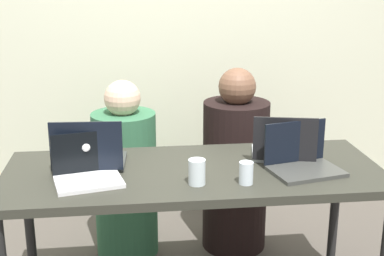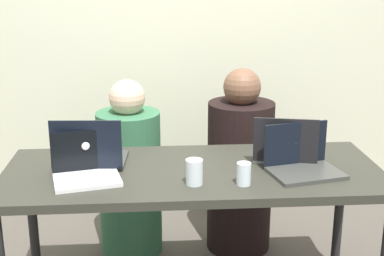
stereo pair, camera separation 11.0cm
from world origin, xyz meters
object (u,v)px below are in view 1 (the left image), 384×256
object	(u,v)px
laptop_front_left	(87,171)
person_on_right	(235,170)
water_glass_right	(246,174)
person_on_left	(125,179)
laptop_front_right	(302,161)
water_glass_center	(197,174)
laptop_back_left	(90,157)
laptop_back_right	(283,149)

from	to	relation	value
laptop_front_left	person_on_right	bearing A→B (deg)	28.45
person_on_right	water_glass_right	bearing A→B (deg)	66.56
person_on_left	laptop_front_left	size ratio (longest dim) A/B	3.26
laptop_front_right	water_glass_center	bearing A→B (deg)	178.81
laptop_back_left	person_on_right	bearing A→B (deg)	-142.54
laptop_front_right	laptop_front_left	bearing A→B (deg)	167.69
laptop_front_left	water_glass_center	distance (m)	0.48
laptop_back_right	water_glass_right	distance (m)	0.38
laptop_front_left	laptop_front_right	bearing A→B (deg)	-12.23
person_on_right	water_glass_center	distance (m)	0.92
person_on_left	laptop_back_left	distance (m)	0.66
laptop_back_right	laptop_front_left	world-z (taller)	laptop_back_right
laptop_back_left	water_glass_center	distance (m)	0.54
laptop_front_right	person_on_left	bearing A→B (deg)	126.57
person_on_left	laptop_front_right	size ratio (longest dim) A/B	2.95
laptop_front_left	water_glass_right	size ratio (longest dim) A/B	3.27
laptop_front_right	laptop_back_right	world-z (taller)	laptop_back_right
person_on_left	person_on_right	bearing A→B (deg)	168.35
laptop_back_left	person_on_left	bearing A→B (deg)	-102.33
person_on_left	laptop_back_left	bearing A→B (deg)	62.44
laptop_front_left	laptop_back_left	distance (m)	0.17
laptop_back_right	laptop_back_left	bearing A→B (deg)	13.12
person_on_right	water_glass_center	bearing A→B (deg)	52.44
water_glass_center	laptop_front_right	bearing A→B (deg)	11.78
laptop_front_right	water_glass_right	bearing A→B (deg)	-169.70
laptop_front_left	water_glass_right	world-z (taller)	laptop_front_left
laptop_back_right	laptop_front_right	bearing A→B (deg)	116.45
person_on_left	water_glass_center	xyz separation A→B (m)	(0.32, -0.80, 0.33)
person_on_left	laptop_front_right	bearing A→B (deg)	127.90
water_glass_center	water_glass_right	size ratio (longest dim) A/B	1.13
laptop_front_right	laptop_back_left	xyz separation A→B (m)	(-0.98, 0.16, 0.01)
person_on_right	laptop_front_right	size ratio (longest dim) A/B	3.10
person_on_right	laptop_front_left	distance (m)	1.12
laptop_back_right	person_on_right	bearing A→B (deg)	-64.06
laptop_front_right	laptop_front_left	xyz separation A→B (m)	(-0.98, -0.01, -0.00)
person_on_right	laptop_front_left	xyz separation A→B (m)	(-0.81, -0.71, 0.30)
laptop_back_left	water_glass_right	size ratio (longest dim) A/B	3.44
laptop_back_right	water_glass_center	size ratio (longest dim) A/B	3.09
laptop_back_left	water_glass_right	xyz separation A→B (m)	(0.68, -0.28, -0.01)
person_on_left	water_glass_center	distance (m)	0.93
person_on_right	laptop_back_right	world-z (taller)	person_on_right
person_on_left	laptop_back_left	size ratio (longest dim) A/B	3.10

